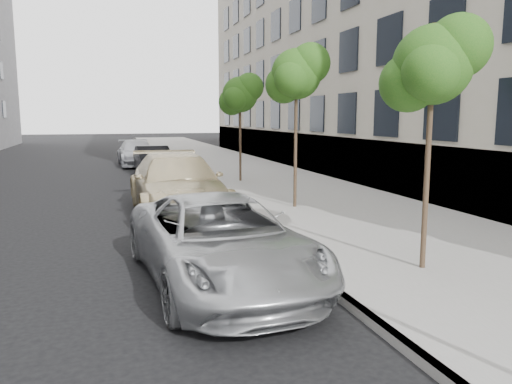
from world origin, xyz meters
name	(u,v)px	position (x,y,z in m)	size (l,w,h in m)	color
ground	(287,328)	(0.00, 0.00, 0.00)	(160.00, 160.00, 0.00)	black
sidewalk	(218,162)	(4.30, 24.00, 0.07)	(6.40, 72.00, 0.14)	gray
curb	(167,164)	(1.18, 24.00, 0.07)	(0.15, 72.00, 0.14)	#9E9B93
tree_near	(434,65)	(3.23, 1.50, 3.77)	(1.72, 1.52, 4.48)	#38281C
tree_mid	(297,74)	(3.23, 8.00, 4.13)	(1.81, 1.61, 4.88)	#38281C
tree_far	(241,94)	(3.23, 14.50, 3.79)	(1.81, 1.61, 4.54)	#38281C
minivan	(220,241)	(-0.46, 2.11, 0.76)	(2.51, 5.44, 1.51)	#B2B5B7
suv	(177,185)	(-0.33, 8.51, 0.89)	(2.50, 6.15, 1.78)	beige
sedan_blue	(164,173)	(-0.10, 14.07, 0.64)	(1.52, 3.77, 1.28)	black
sedan_black	(153,161)	(-0.10, 18.73, 0.72)	(1.52, 4.36, 1.44)	black
sedan_rear	(137,153)	(-0.57, 24.05, 0.74)	(2.07, 5.10, 1.48)	#AAACB2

